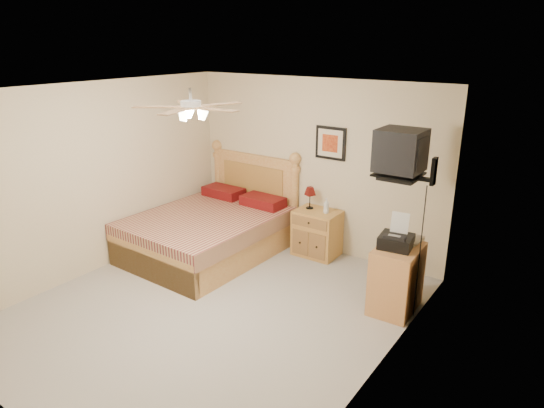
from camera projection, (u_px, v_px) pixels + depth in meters
The scene contains 17 objects.
floor at pixel (214, 308), 5.68m from camera, with size 4.50×4.50×0.00m, color #9D968D.
ceiling at pixel (204, 91), 4.87m from camera, with size 4.00×4.50×0.04m, color white.
wall_back at pixel (314, 166), 7.02m from camera, with size 4.00×0.04×2.50m, color beige.
wall_front at pixel (2, 291), 3.53m from camera, with size 4.00×0.04×2.50m, color beige.
wall_left at pixel (95, 179), 6.36m from camera, with size 0.04×4.50×2.50m, color beige.
wall_right at pixel (382, 252), 4.19m from camera, with size 0.04×4.50×2.50m, color beige.
bed at pixel (206, 208), 6.91m from camera, with size 1.68×2.20×1.42m, color #C17939, non-canonical shape.
nightstand at pixel (317, 233), 7.00m from camera, with size 0.62×0.47×0.67m, color #B97C38.
table_lamp at pixel (310, 198), 6.95m from camera, with size 0.17×0.17×0.32m, color #570F0C, non-canonical shape.
lotion_bottle at pixel (326, 206), 6.78m from camera, with size 0.08×0.08×0.22m, color silver.
framed_picture at pixel (331, 143), 6.74m from camera, with size 0.46×0.04×0.46m, color black.
dresser at pixel (396, 279), 5.55m from camera, with size 0.46×0.66×0.78m, color #BF7C45.
fax_machine at pixel (397, 232), 5.37m from camera, with size 0.35×0.38×0.38m, color black, non-canonical shape.
magazine_lower at pixel (403, 239), 5.63m from camera, with size 0.21×0.29×0.03m, color #B7AB97.
magazine_upper at pixel (403, 237), 5.61m from camera, with size 0.21×0.29×0.02m, color gray.
wall_tv at pixel (414, 156), 5.18m from camera, with size 0.56×0.46×0.58m, color black, non-canonical shape.
ceiling_fan at pixel (191, 107), 4.76m from camera, with size 1.14×1.14×0.28m, color white, non-canonical shape.
Camera 1 is at (3.41, -3.69, 2.99)m, focal length 32.00 mm.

